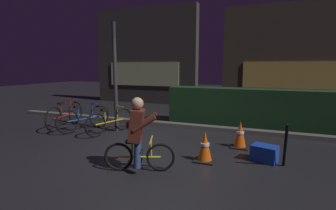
% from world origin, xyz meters
% --- Properties ---
extents(ground_plane, '(40.00, 40.00, 0.00)m').
position_xyz_m(ground_plane, '(0.00, 0.00, 0.00)').
color(ground_plane, black).
extents(sidewalk_curb, '(12.00, 0.24, 0.12)m').
position_xyz_m(sidewalk_curb, '(0.00, 2.20, 0.06)').
color(sidewalk_curb, '#56544F').
rests_on(sidewalk_curb, ground).
extents(hedge_row, '(4.80, 0.70, 1.11)m').
position_xyz_m(hedge_row, '(1.80, 3.10, 0.56)').
color(hedge_row, '#19381C').
rests_on(hedge_row, ground).
extents(storefront_left, '(5.11, 0.54, 4.49)m').
position_xyz_m(storefront_left, '(-3.25, 6.50, 2.24)').
color(storefront_left, '#383330').
rests_on(storefront_left, ground).
extents(storefront_right, '(5.90, 0.54, 4.32)m').
position_xyz_m(storefront_right, '(3.33, 7.20, 2.15)').
color(storefront_right, '#42382D').
rests_on(storefront_right, ground).
extents(street_post, '(0.10, 0.10, 2.88)m').
position_xyz_m(street_post, '(-1.54, 1.20, 1.44)').
color(street_post, '#2D2D33').
rests_on(street_post, ground).
extents(parked_bike_leftmost, '(0.46, 1.70, 0.79)m').
position_xyz_m(parked_bike_leftmost, '(-3.15, 1.03, 0.36)').
color(parked_bike_leftmost, black).
rests_on(parked_bike_leftmost, ground).
extents(parked_bike_left_mid, '(0.60, 1.53, 0.74)m').
position_xyz_m(parked_bike_left_mid, '(-2.40, 0.93, 0.34)').
color(parked_bike_left_mid, black).
rests_on(parked_bike_left_mid, ground).
extents(parked_bike_center_left, '(0.53, 1.48, 0.71)m').
position_xyz_m(parked_bike_center_left, '(-1.56, 0.93, 0.32)').
color(parked_bike_center_left, black).
rests_on(parked_bike_center_left, ground).
extents(traffic_cone_near, '(0.36, 0.36, 0.57)m').
position_xyz_m(traffic_cone_near, '(1.20, -0.10, 0.27)').
color(traffic_cone_near, black).
rests_on(traffic_cone_near, ground).
extents(traffic_cone_far, '(0.36, 0.36, 0.59)m').
position_xyz_m(traffic_cone_far, '(1.73, 0.96, 0.28)').
color(traffic_cone_far, black).
rests_on(traffic_cone_far, ground).
extents(blue_crate, '(0.51, 0.43, 0.30)m').
position_xyz_m(blue_crate, '(2.23, 0.30, 0.15)').
color(blue_crate, '#193DB7').
rests_on(blue_crate, ground).
extents(cyclist, '(1.13, 0.51, 1.25)m').
position_xyz_m(cyclist, '(0.25, -0.90, 0.63)').
color(cyclist, black).
rests_on(cyclist, ground).
extents(closed_umbrella, '(0.06, 0.33, 0.82)m').
position_xyz_m(closed_umbrella, '(2.55, 0.05, 0.41)').
color(closed_umbrella, black).
rests_on(closed_umbrella, ground).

